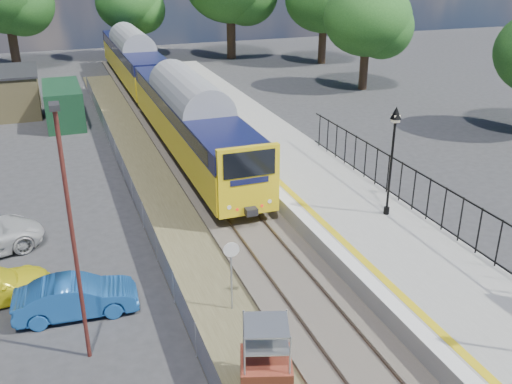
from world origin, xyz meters
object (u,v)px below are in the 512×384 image
speed_sign (231,265)px  carpark_lamp (71,225)px  car_blue (76,297)px  train (155,80)px  victorian_lamp_north (394,136)px  brick_plinth (266,359)px

speed_sign → carpark_lamp: 5.40m
car_blue → train: bearing=-13.3°
train → victorian_lamp_north: bearing=-76.8°
carpark_lamp → car_blue: size_ratio=1.95×
victorian_lamp_north → brick_plinth: size_ratio=2.08×
train → carpark_lamp: bearing=-105.1°
brick_plinth → carpark_lamp: (-4.40, 3.12, 3.26)m
carpark_lamp → car_blue: 4.35m
victorian_lamp_north → speed_sign: victorian_lamp_north is taller
carpark_lamp → victorian_lamp_north: bearing=17.3°
brick_plinth → victorian_lamp_north: bearing=40.9°
speed_sign → car_blue: size_ratio=0.66×
train → car_blue: train is taller
brick_plinth → carpark_lamp: carpark_lamp is taller
speed_sign → carpark_lamp: size_ratio=0.34×
speed_sign → brick_plinth: bearing=-83.5°
carpark_lamp → car_blue: carpark_lamp is taller
brick_plinth → car_blue: 7.10m
train → speed_sign: bearing=-95.5°
train → brick_plinth: train is taller
car_blue → victorian_lamp_north: bearing=-79.4°
car_blue → speed_sign: bearing=-104.5°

